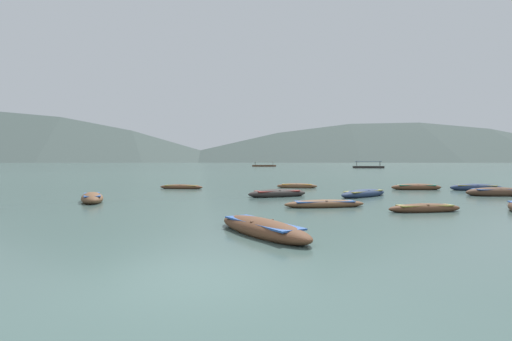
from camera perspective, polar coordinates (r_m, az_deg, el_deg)
ground_plane at (r=1506.51m, az=7.56°, el=1.25°), size 6000.00×6000.00×0.00m
mountain_1 at (r=2016.95m, az=-22.11°, el=9.64°), size 2207.01×2207.01×593.46m
mountain_2 at (r=2080.38m, az=-4.05°, el=6.45°), size 1111.09×1111.09×375.39m
mountain_3 at (r=2000.93m, az=11.08°, el=10.04°), size 2282.58×2282.58×611.21m
rowboat_0 at (r=32.58m, az=30.60°, el=-2.29°), size 3.72×1.39×0.64m
rowboat_2 at (r=23.25m, az=3.29°, el=-3.54°), size 3.96×2.90×0.58m
rowboat_3 at (r=28.29m, az=32.85°, el=-2.82°), size 3.98×1.76×0.67m
rowboat_4 at (r=30.99m, az=6.28°, el=-2.38°), size 3.33×0.81×0.48m
rowboat_5 at (r=30.53m, az=-11.35°, el=-2.48°), size 3.63×1.06×0.43m
rowboat_7 at (r=22.07m, az=-23.75°, el=-3.87°), size 2.81×3.63×0.63m
rowboat_8 at (r=11.23m, az=0.94°, el=-8.80°), size 3.71×4.11×0.58m
rowboat_9 at (r=18.18m, az=10.42°, el=-5.06°), size 4.06×2.02×0.44m
rowboat_10 at (r=31.46m, az=23.28°, el=-2.37°), size 3.94×1.56×0.59m
rowboat_11 at (r=17.80m, az=24.36°, el=-5.29°), size 3.45×1.76×0.44m
rowboat_13 at (r=24.21m, az=16.13°, el=-3.41°), size 3.76×4.04×0.56m
ferry_0 at (r=168.00m, az=1.23°, el=0.76°), size 10.97×5.89×2.54m
ferry_1 at (r=132.19m, az=16.77°, el=0.54°), size 10.29×3.89×2.54m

